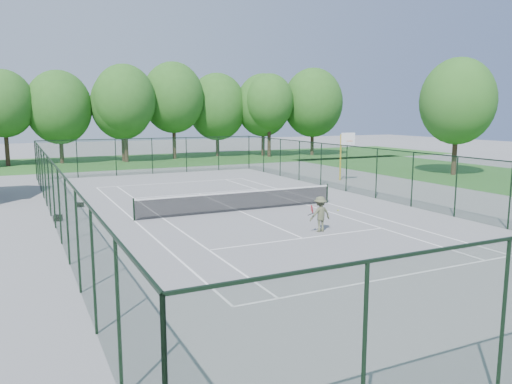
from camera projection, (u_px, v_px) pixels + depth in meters
ground at (239, 211)px, 26.18m from camera, size 140.00×140.00×0.00m
grass_far at (124, 161)px, 52.83m from camera, size 80.00×16.00×0.01m
grass_side at (491, 177)px, 40.10m from camera, size 14.00×40.00×0.01m
court_lines at (239, 211)px, 26.18m from camera, size 11.05×23.85×0.01m
tennis_net at (239, 200)px, 26.09m from camera, size 11.08×0.08×1.10m
fence_enclosure at (239, 182)px, 25.94m from camera, size 18.05×36.05×3.02m
tree_line_far at (122, 104)px, 51.89m from camera, size 39.40×6.40×9.70m
basketball_goal at (345, 147)px, 37.31m from camera, size 1.20×1.43×3.65m
tree_side at (458, 101)px, 40.55m from camera, size 6.03×6.03×9.55m
sports_bag_a at (58, 218)px, 23.75m from camera, size 0.43×0.35×0.30m
sports_bag_b at (81, 205)px, 27.31m from camera, size 0.37×0.31×0.25m
tennis_player at (320, 214)px, 21.56m from camera, size 2.10×0.95×1.55m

